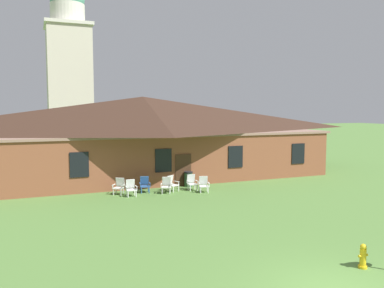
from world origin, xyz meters
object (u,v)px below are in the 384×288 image
at_px(lawn_chair_far_side, 192,182).
at_px(fire_hydrant, 363,257).
at_px(lawn_chair_by_porch, 119,186).
at_px(lawn_chair_middle, 166,185).
at_px(lawn_chair_near_door, 131,188).
at_px(lawn_chair_right_end, 172,183).
at_px(lawn_chair_left_end, 145,184).
at_px(lawn_chair_under_eave, 204,184).
at_px(trash_bin, 188,179).

bearing_deg(lawn_chair_far_side, fire_hydrant, -87.46).
distance_m(lawn_chair_by_porch, lawn_chair_middle, 2.80).
relative_size(lawn_chair_near_door, lawn_chair_right_end, 1.00).
xyz_separation_m(lawn_chair_near_door, fire_hydrant, (4.52, -12.95, -0.12)).
distance_m(lawn_chair_near_door, lawn_chair_middle, 2.17).
distance_m(lawn_chair_middle, lawn_chair_far_side, 1.78).
bearing_deg(lawn_chair_right_end, lawn_chair_middle, -140.42).
distance_m(lawn_chair_by_porch, lawn_chair_left_end, 1.54).
bearing_deg(lawn_chair_right_end, lawn_chair_near_door, -171.15).
xyz_separation_m(lawn_chair_under_eave, fire_hydrant, (0.15, -12.39, -0.12)).
bearing_deg(lawn_chair_by_porch, lawn_chair_near_door, -55.66).
height_order(lawn_chair_left_end, lawn_chair_middle, same).
bearing_deg(lawn_chair_left_end, fire_hydrant, -75.64).
xyz_separation_m(lawn_chair_far_side, trash_bin, (0.19, 1.08, -0.00)).
relative_size(lawn_chair_near_door, fire_hydrant, 1.21).
xyz_separation_m(lawn_chair_middle, lawn_chair_far_side, (1.76, 0.27, 0.00)).
xyz_separation_m(lawn_chair_by_porch, trash_bin, (4.64, 0.60, -0.00)).
bearing_deg(lawn_chair_right_end, lawn_chair_under_eave, -29.46).
xyz_separation_m(lawn_chair_by_porch, lawn_chair_left_end, (1.54, -0.05, 0.00)).
distance_m(lawn_chair_right_end, trash_bin, 1.76).
height_order(lawn_chair_middle, fire_hydrant, lawn_chair_middle).
relative_size(lawn_chair_by_porch, lawn_chair_middle, 1.00).
xyz_separation_m(lawn_chair_by_porch, lawn_chair_middle, (2.70, -0.75, 0.00)).
distance_m(lawn_chair_by_porch, lawn_chair_right_end, 3.19).
relative_size(fire_hydrant, trash_bin, 0.81).
bearing_deg(lawn_chair_by_porch, lawn_chair_far_side, -6.14).
height_order(lawn_chair_near_door, lawn_chair_under_eave, same).
height_order(lawn_chair_far_side, trash_bin, trash_bin).
height_order(lawn_chair_right_end, lawn_chair_far_side, same).
distance_m(lawn_chair_right_end, lawn_chair_far_side, 1.29).
distance_m(lawn_chair_by_porch, lawn_chair_near_door, 0.93).
xyz_separation_m(lawn_chair_by_porch, fire_hydrant, (5.04, -13.73, -0.12)).
bearing_deg(lawn_chair_under_eave, trash_bin, 97.26).
height_order(lawn_chair_right_end, trash_bin, trash_bin).
bearing_deg(lawn_chair_right_end, fire_hydrant, -82.03).
relative_size(lawn_chair_near_door, lawn_chair_left_end, 1.00).
bearing_deg(lawn_chair_far_side, lawn_chair_right_end, 174.69).
bearing_deg(lawn_chair_middle, lawn_chair_near_door, -179.51).
bearing_deg(lawn_chair_left_end, trash_bin, 11.94).
bearing_deg(fire_hydrant, lawn_chair_by_porch, 110.17).
bearing_deg(fire_hydrant, lawn_chair_middle, 100.25).
bearing_deg(fire_hydrant, lawn_chair_left_end, 104.36).
relative_size(lawn_chair_middle, trash_bin, 0.98).
bearing_deg(lawn_chair_under_eave, lawn_chair_left_end, 159.13).
relative_size(lawn_chair_near_door, lawn_chair_under_eave, 1.00).
relative_size(lawn_chair_left_end, trash_bin, 0.98).
bearing_deg(lawn_chair_under_eave, lawn_chair_far_side, 117.14).
xyz_separation_m(lawn_chair_left_end, trash_bin, (3.10, 0.66, -0.00)).
bearing_deg(lawn_chair_far_side, trash_bin, 80.01).
distance_m(lawn_chair_near_door, lawn_chair_right_end, 2.68).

